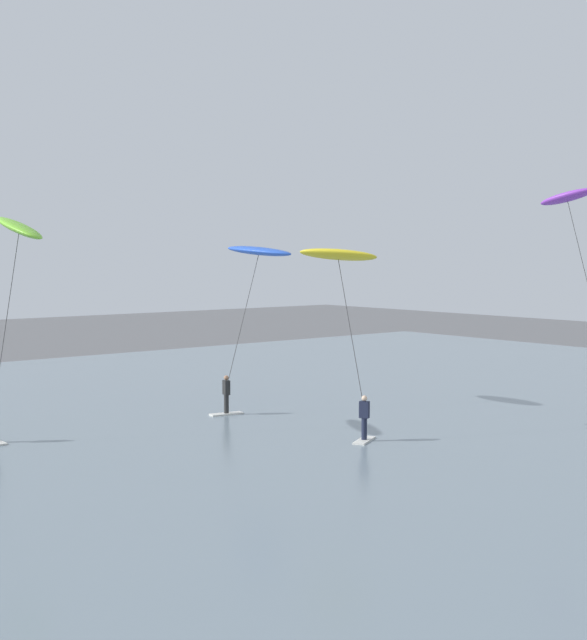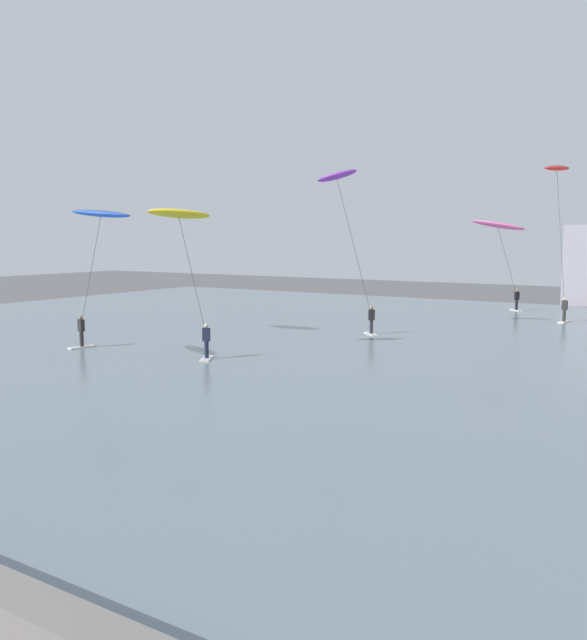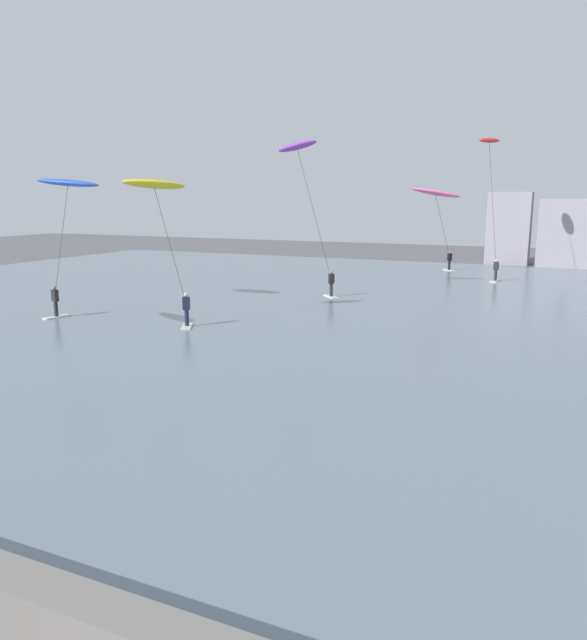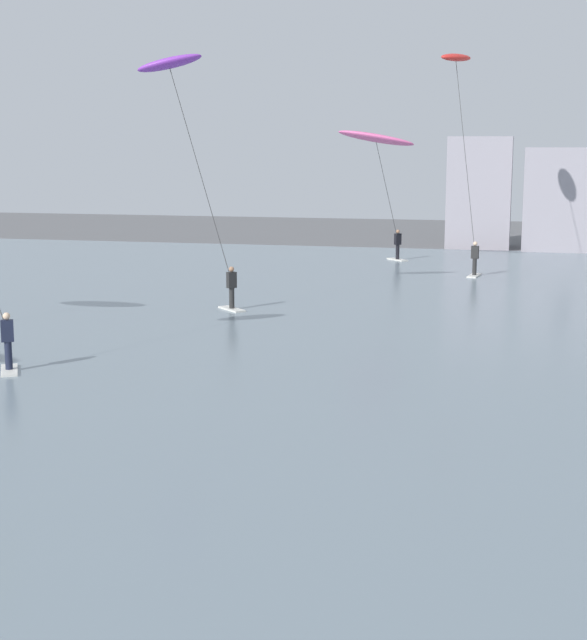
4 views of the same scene
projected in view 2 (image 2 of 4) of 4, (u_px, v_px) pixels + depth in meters
water_bay at (494, 353)px, 31.71m from camera, size 84.00×52.00×0.10m
kitesurfer_purple at (342, 198)px, 37.49m from camera, size 4.09×1.54×9.59m
kitesurfer_yellow at (182, 228)px, 30.32m from camera, size 3.78×2.66×7.04m
kitesurfer_pink at (499, 230)px, 47.17m from camera, size 3.94×4.81×7.08m
kitesurfer_red at (558, 187)px, 44.35m from camera, size 2.56×4.40×10.60m
kitesurfer_blue at (99, 221)px, 34.81m from camera, size 3.99×4.08×7.17m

